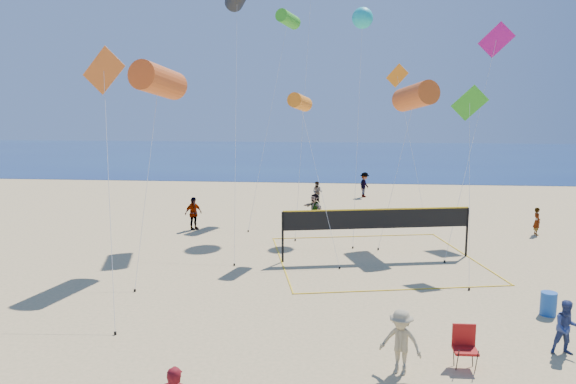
{
  "coord_description": "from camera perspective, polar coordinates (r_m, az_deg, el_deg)",
  "views": [
    {
      "loc": [
        1.11,
        -12.36,
        7.19
      ],
      "look_at": [
        -0.22,
        2.0,
        4.86
      ],
      "focal_mm": 35.0,
      "sensor_mm": 36.0,
      "label": 1
    }
  ],
  "objects": [
    {
      "name": "kite_0",
      "position": [
        25.48,
        -12.98,
        10.97
      ],
      "size": [
        1.86,
        5.97,
        8.92
      ],
      "rotation": [
        0.0,
        0.0,
        -0.2
      ],
      "color": "#C7501C",
      "rests_on": "ground"
    },
    {
      "name": "camp_chair",
      "position": [
        16.55,
        17.5,
        -14.47
      ],
      "size": [
        0.64,
        0.78,
        1.3
      ],
      "rotation": [
        0.0,
        0.0,
        0.01
      ],
      "color": "#A01412",
      "rests_on": "ground"
    },
    {
      "name": "kite_4",
      "position": [
        25.98,
        17.98,
        7.77
      ],
      "size": [
        1.59,
        4.53,
        7.91
      ],
      "rotation": [
        0.0,
        0.0,
        -0.01
      ],
      "color": "green",
      "rests_on": "ground"
    },
    {
      "name": "bystander_a",
      "position": [
        18.3,
        26.47,
        -12.24
      ],
      "size": [
        0.79,
        0.62,
        1.6
      ],
      "primitive_type": "imported",
      "rotation": [
        0.0,
        0.0,
        -0.02
      ],
      "color": "navy",
      "rests_on": "ground"
    },
    {
      "name": "kite_3",
      "position": [
        22.1,
        -18.17,
        10.68
      ],
      "size": [
        2.82,
        4.76,
        9.21
      ],
      "rotation": [
        0.0,
        0.0,
        0.01
      ],
      "color": "orange",
      "rests_on": "ground"
    },
    {
      "name": "ocean",
      "position": [
        74.71,
        4.45,
        3.67
      ],
      "size": [
        140.0,
        50.0,
        0.03
      ],
      "primitive_type": "cube",
      "color": "navy",
      "rests_on": "ground"
    },
    {
      "name": "far_person_0",
      "position": [
        32.12,
        -9.6,
        -2.16
      ],
      "size": [
        1.07,
        1.12,
        1.87
      ],
      "primitive_type": "imported",
      "rotation": [
        0.0,
        0.0,
        0.85
      ],
      "color": "gray",
      "rests_on": "ground"
    },
    {
      "name": "kite_7",
      "position": [
        33.84,
        7.58,
        17.1
      ],
      "size": [
        1.32,
        7.11,
        12.5
      ],
      "rotation": [
        0.0,
        0.0,
        -0.1
      ],
      "color": "#1ABCC1",
      "rests_on": "ground"
    },
    {
      "name": "far_person_2",
      "position": [
        33.31,
        23.96,
        -2.74
      ],
      "size": [
        0.38,
        0.56,
        1.51
      ],
      "primitive_type": "imported",
      "rotation": [
        0.0,
        0.0,
        1.6
      ],
      "color": "gray",
      "rests_on": "ground"
    },
    {
      "name": "kite_9",
      "position": [
        37.38,
        11.2,
        10.72
      ],
      "size": [
        2.34,
        3.99,
        9.6
      ],
      "rotation": [
        0.0,
        0.0,
        -0.31
      ],
      "color": "orange",
      "rests_on": "ground"
    },
    {
      "name": "far_person_3",
      "position": [
        40.34,
        3.0,
        0.01
      ],
      "size": [
        0.86,
        0.75,
        1.5
      ],
      "primitive_type": "imported",
      "rotation": [
        0.0,
        0.0,
        -0.28
      ],
      "color": "gray",
      "rests_on": "ground"
    },
    {
      "name": "far_person_1",
      "position": [
        33.67,
        2.7,
        -1.63
      ],
      "size": [
        1.43,
        1.56,
        1.74
      ],
      "primitive_type": "imported",
      "rotation": [
        0.0,
        0.0,
        -0.87
      ],
      "color": "gray",
      "rests_on": "ground"
    },
    {
      "name": "kite_5",
      "position": [
        33.58,
        20.23,
        13.51
      ],
      "size": [
        4.72,
        8.11,
        11.51
      ],
      "rotation": [
        0.0,
        0.0,
        -0.12
      ],
      "color": "#BB1281",
      "rests_on": "ground"
    },
    {
      "name": "volleyball_net",
      "position": [
        25.97,
        9.01,
        -3.3
      ],
      "size": [
        10.45,
        10.33,
        2.37
      ],
      "rotation": [
        0.0,
        0.0,
        0.21
      ],
      "color": "black",
      "rests_on": "ground"
    },
    {
      "name": "trash_barrel",
      "position": [
        21.33,
        24.94,
        -10.25
      ],
      "size": [
        0.61,
        0.61,
        0.8
      ],
      "primitive_type": "cylinder",
      "rotation": [
        0.0,
        0.0,
        0.17
      ],
      "color": "#184BA1",
      "rests_on": "ground"
    },
    {
      "name": "kite_10",
      "position": [
        29.57,
        12.8,
        9.45
      ],
      "size": [
        2.97,
        4.02,
        8.24
      ],
      "rotation": [
        0.0,
        0.0,
        0.37
      ],
      "color": "#C7501C",
      "rests_on": "ground"
    },
    {
      "name": "bystander_b",
      "position": [
        15.68,
        11.38,
        -14.71
      ],
      "size": [
        1.31,
        1.05,
        1.77
      ],
      "primitive_type": "imported",
      "rotation": [
        0.0,
        0.0,
        -0.4
      ],
      "color": "tan",
      "rests_on": "ground"
    },
    {
      "name": "kite_2",
      "position": [
        26.79,
        1.23,
        9.09
      ],
      "size": [
        2.58,
        4.06,
        7.61
      ],
      "rotation": [
        0.0,
        0.0,
        -0.28
      ],
      "color": "orange",
      "rests_on": "ground"
    },
    {
      "name": "far_person_4",
      "position": [
        42.81,
        7.78,
        0.73
      ],
      "size": [
        1.14,
        1.4,
        1.89
      ],
      "primitive_type": "imported",
      "rotation": [
        0.0,
        0.0,
        1.15
      ],
      "color": "gray",
      "rests_on": "ground"
    },
    {
      "name": "kite_8",
      "position": [
        37.91,
        0.01,
        17.13
      ],
      "size": [
        2.38,
        8.43,
        13.0
      ],
      "rotation": [
        0.0,
        0.0,
        -0.38
      ],
      "color": "green",
      "rests_on": "ground"
    }
  ]
}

